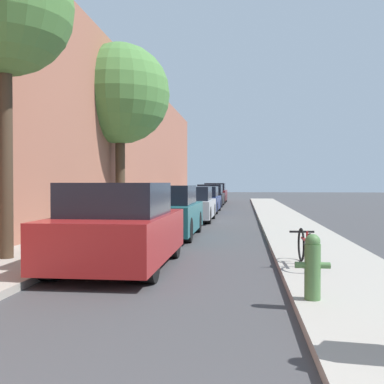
{
  "coord_description": "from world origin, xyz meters",
  "views": [
    {
      "loc": [
        1.29,
        -0.4,
        1.56
      ],
      "look_at": [
        0.06,
        10.58,
        1.33
      ],
      "focal_mm": 43.3,
      "sensor_mm": 36.0,
      "label": 1
    }
  ],
  "objects": [
    {
      "name": "parked_car_red",
      "position": [
        -0.97,
        7.8,
        0.74
      ],
      "size": [
        1.84,
        3.9,
        1.56
      ],
      "color": "black",
      "rests_on": "ground"
    },
    {
      "name": "building_facade_left",
      "position": [
        -4.25,
        16.0,
        3.57
      ],
      "size": [
        0.7,
        52.0,
        7.15
      ],
      "color": "#9E604C",
      "rests_on": "ground"
    },
    {
      "name": "parked_car_navy",
      "position": [
        -0.84,
        23.86,
        0.64
      ],
      "size": [
        1.71,
        4.64,
        1.36
      ],
      "color": "black",
      "rests_on": "ground"
    },
    {
      "name": "parked_car_maroon",
      "position": [
        -0.93,
        35.82,
        0.72
      ],
      "size": [
        1.74,
        4.5,
        1.53
      ],
      "color": "black",
      "rests_on": "ground"
    },
    {
      "name": "bicycle",
      "position": [
        2.35,
        7.75,
        0.44
      ],
      "size": [
        0.44,
        1.5,
        0.61
      ],
      "rotation": [
        0.0,
        0.0,
        0.04
      ],
      "color": "black",
      "rests_on": "sidewalk_right"
    },
    {
      "name": "ground_plane",
      "position": [
        0.0,
        16.0,
        0.0
      ],
      "size": [
        120.0,
        120.0,
        0.0
      ],
      "primitive_type": "plane",
      "color": "#3D3D3F"
    },
    {
      "name": "parked_car_silver",
      "position": [
        -0.84,
        18.2,
        0.67
      ],
      "size": [
        1.8,
        4.05,
        1.4
      ],
      "color": "black",
      "rests_on": "ground"
    },
    {
      "name": "parked_car_teal",
      "position": [
        -0.91,
        12.71,
        0.7
      ],
      "size": [
        1.73,
        4.07,
        1.48
      ],
      "color": "black",
      "rests_on": "ground"
    },
    {
      "name": "street_tree_near",
      "position": [
        -3.2,
        7.93,
        4.85
      ],
      "size": [
        2.58,
        2.58,
        6.06
      ],
      "color": "#423323",
      "rests_on": "sidewalk_left"
    },
    {
      "name": "parked_car_black",
      "position": [
        -0.91,
        30.14,
        0.67
      ],
      "size": [
        1.73,
        4.55,
        1.45
      ],
      "color": "black",
      "rests_on": "ground"
    },
    {
      "name": "fire_hydrant",
      "position": [
        2.13,
        5.39,
        0.54
      ],
      "size": [
        0.43,
        0.2,
        0.81
      ],
      "color": "#47703D",
      "rests_on": "sidewalk_right"
    },
    {
      "name": "sidewalk_left",
      "position": [
        -2.9,
        16.0,
        0.06
      ],
      "size": [
        2.0,
        52.0,
        0.12
      ],
      "color": "#9E998E",
      "rests_on": "ground"
    },
    {
      "name": "sidewalk_right",
      "position": [
        2.9,
        16.0,
        0.06
      ],
      "size": [
        2.0,
        52.0,
        0.12
      ],
      "color": "#9E998E",
      "rests_on": "ground"
    },
    {
      "name": "street_tree_far",
      "position": [
        -3.5,
        17.2,
        4.98
      ],
      "size": [
        3.88,
        3.88,
        6.83
      ],
      "color": "#423323",
      "rests_on": "sidewalk_left"
    }
  ]
}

